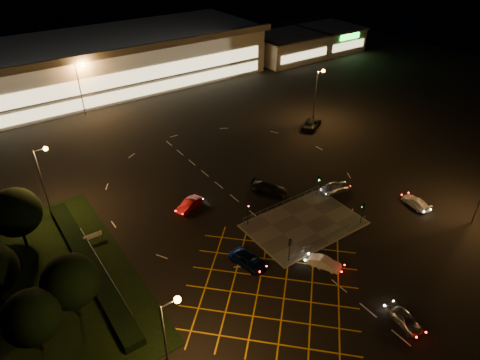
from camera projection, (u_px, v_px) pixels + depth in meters
ground at (282, 222)px, 55.05m from camera, size 180.00×180.00×0.00m
pedestrian_island at (304, 224)px, 54.60m from camera, size 14.00×9.00×0.12m
grass_verge at (44, 286)px, 45.70m from camera, size 18.00×30.00×0.08m
hedge at (89, 264)px, 47.86m from camera, size 2.00×26.00×1.00m
supermarket at (105, 61)px, 95.05m from camera, size 72.00×26.50×10.50m
retail_unit_a at (287, 47)px, 112.81m from camera, size 18.80×14.80×6.35m
retail_unit_b at (330, 38)px, 120.50m from camera, size 14.80×14.80×6.35m
streetlight_sw at (169, 334)px, 32.84m from camera, size 1.78×0.56×10.03m
streetlight_nw at (44, 174)px, 52.63m from camera, size 1.78×0.56×10.03m
streetlight_ne at (318, 89)px, 77.12m from camera, size 1.78×0.56×10.03m
streetlight_far_left at (81, 82)px, 80.12m from camera, size 1.78×0.56×10.03m
streetlight_far_right at (248, 46)px, 100.76m from camera, size 1.78×0.56×10.03m
signal_sw at (290, 246)px, 47.71m from camera, size 0.28×0.30×3.15m
signal_se at (363, 209)px, 53.48m from camera, size 0.28×0.30×3.15m
signal_nw at (248, 210)px, 53.23m from camera, size 0.28×0.30×3.15m
signal_ne at (318, 181)px, 59.01m from camera, size 0.28×0.30×3.15m
tree_a at (31, 318)px, 36.89m from camera, size 5.04×5.04×6.86m
tree_c at (16, 212)px, 48.59m from camera, size 5.76×5.76×7.84m
tree_e at (70, 281)px, 40.04m from camera, size 5.40×5.40×7.35m
car_near_silver at (405, 319)px, 41.33m from camera, size 2.13×4.10×1.33m
car_queue_white at (325, 263)px, 47.87m from camera, size 2.87×3.86×1.22m
car_left_blue at (249, 260)px, 48.18m from camera, size 3.16×5.09×1.31m
car_far_dkgrey at (269, 188)px, 60.32m from camera, size 4.60×5.51×1.51m
car_right_silver at (336, 187)px, 60.53m from camera, size 4.76×2.45×1.55m
car_circ_red at (189, 205)px, 57.15m from camera, size 4.41×2.88×1.37m
car_east_grey at (311, 124)px, 78.37m from camera, size 6.06×4.96×1.54m
car_approach_white at (416, 202)px, 57.72m from camera, size 2.51×4.50×1.23m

